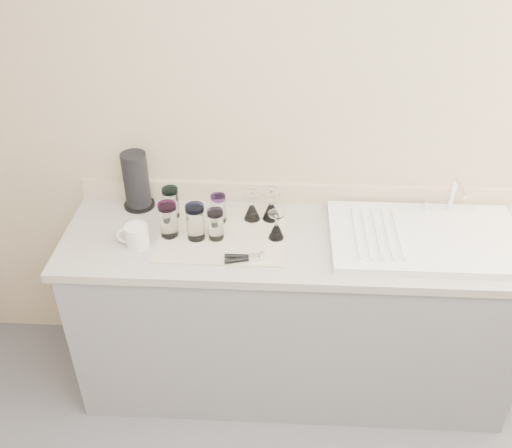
# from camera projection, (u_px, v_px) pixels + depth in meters

# --- Properties ---
(room_envelope) EXTENTS (3.54, 3.50, 2.52)m
(room_envelope) POSITION_uv_depth(u_px,v_px,m) (317.00, 328.00, 1.13)
(room_envelope) COLOR #515156
(room_envelope) RESTS_ON ground
(counter_unit) EXTENTS (2.06, 0.62, 0.90)m
(counter_unit) POSITION_uv_depth(u_px,v_px,m) (294.00, 312.00, 2.74)
(counter_unit) COLOR slate
(counter_unit) RESTS_ON ground
(sink_unit) EXTENTS (0.82, 0.50, 0.22)m
(sink_unit) POSITION_uv_depth(u_px,v_px,m) (426.00, 237.00, 2.46)
(sink_unit) COLOR white
(sink_unit) RESTS_ON counter_unit
(dish_towel) EXTENTS (0.55, 0.42, 0.01)m
(dish_towel) POSITION_uv_depth(u_px,v_px,m) (222.00, 235.00, 2.49)
(dish_towel) COLOR beige
(dish_towel) RESTS_ON counter_unit
(tumbler_teal) EXTENTS (0.07, 0.07, 0.15)m
(tumbler_teal) POSITION_uv_depth(u_px,v_px,m) (171.00, 202.00, 2.57)
(tumbler_teal) COLOR white
(tumbler_teal) RESTS_ON dish_towel
(tumbler_purple) EXTENTS (0.07, 0.07, 0.13)m
(tumbler_purple) POSITION_uv_depth(u_px,v_px,m) (218.00, 208.00, 2.54)
(tumbler_purple) COLOR white
(tumbler_purple) RESTS_ON dish_towel
(tumbler_magenta) EXTENTS (0.08, 0.08, 0.16)m
(tumbler_magenta) POSITION_uv_depth(u_px,v_px,m) (168.00, 220.00, 2.44)
(tumbler_magenta) COLOR white
(tumbler_magenta) RESTS_ON dish_towel
(tumbler_blue) EXTENTS (0.08, 0.08, 0.16)m
(tumbler_blue) POSITION_uv_depth(u_px,v_px,m) (195.00, 222.00, 2.43)
(tumbler_blue) COLOR white
(tumbler_blue) RESTS_ON dish_towel
(tumbler_lavender) EXTENTS (0.07, 0.07, 0.14)m
(tumbler_lavender) POSITION_uv_depth(u_px,v_px,m) (216.00, 224.00, 2.43)
(tumbler_lavender) COLOR white
(tumbler_lavender) RESTS_ON dish_towel
(goblet_back_left) EXTENTS (0.08, 0.08, 0.14)m
(goblet_back_left) POSITION_uv_depth(u_px,v_px,m) (252.00, 210.00, 2.57)
(goblet_back_left) COLOR white
(goblet_back_left) RESTS_ON dish_towel
(goblet_back_right) EXTENTS (0.08, 0.08, 0.15)m
(goblet_back_right) POSITION_uv_depth(u_px,v_px,m) (271.00, 209.00, 2.57)
(goblet_back_right) COLOR white
(goblet_back_right) RESTS_ON dish_towel
(goblet_front_right) EXTENTS (0.07, 0.07, 0.13)m
(goblet_front_right) POSITION_uv_depth(u_px,v_px,m) (276.00, 229.00, 2.45)
(goblet_front_right) COLOR white
(goblet_front_right) RESTS_ON dish_towel
(can_opener) EXTENTS (0.16, 0.07, 0.02)m
(can_opener) POSITION_uv_depth(u_px,v_px,m) (244.00, 258.00, 2.34)
(can_opener) COLOR silver
(can_opener) RESTS_ON dish_towel
(white_mug) EXTENTS (0.14, 0.10, 0.10)m
(white_mug) POSITION_uv_depth(u_px,v_px,m) (136.00, 236.00, 2.41)
(white_mug) COLOR silver
(white_mug) RESTS_ON counter_unit
(paper_towel_roll) EXTENTS (0.15, 0.15, 0.27)m
(paper_towel_roll) POSITION_uv_depth(u_px,v_px,m) (136.00, 181.00, 2.62)
(paper_towel_roll) COLOR black
(paper_towel_roll) RESTS_ON counter_unit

